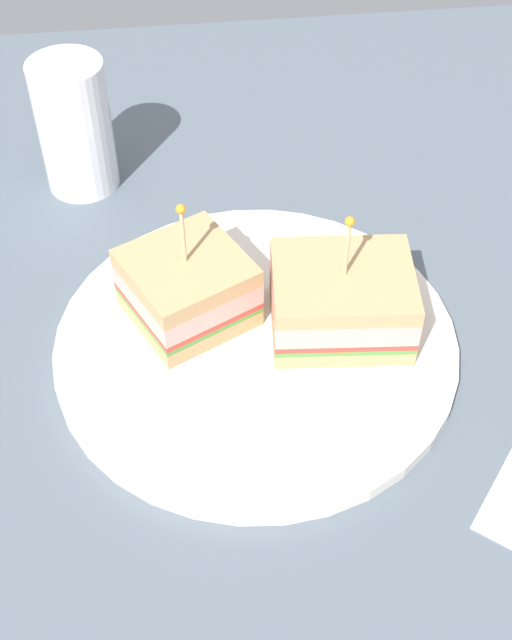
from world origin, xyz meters
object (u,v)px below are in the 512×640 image
Objects in this scene: plate at (256,344)px; sandwich_half_front at (187,288)px; sandwich_half_back at (342,300)px; drink_glass at (76,131)px.

plate is 2.74× the size of sandwich_half_front.
plate is 2.77× the size of sandwich_half_back.
sandwich_half_back is at bearing 132.18° from drink_glass.
sandwich_half_back reaches higher than plate.
sandwich_half_front is at bearing 113.96° from drink_glass.
plate is 7.16cm from sandwich_half_back.
sandwich_half_front is (4.72, -3.18, 3.31)cm from plate.
plate is 6.59cm from sandwich_half_front.
plate is at bearing 120.74° from drink_glass.
sandwich_half_back is (-6.35, -0.55, 3.26)cm from plate.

